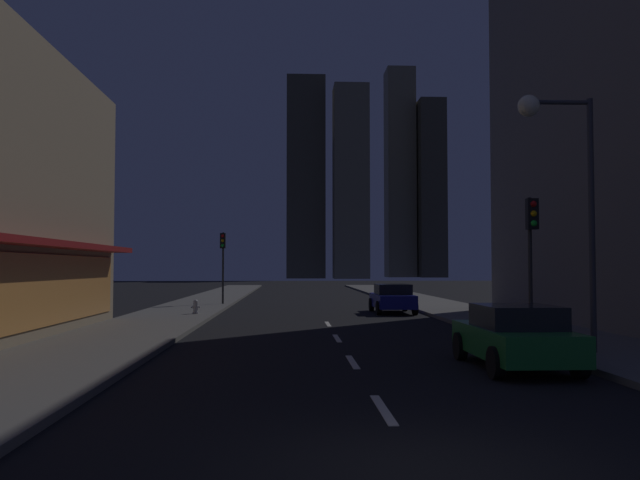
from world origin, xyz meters
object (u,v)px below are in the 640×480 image
car_parked_near (515,336)px  fire_hydrant_far_left (196,307)px  car_parked_far (392,298)px  traffic_light_near_right (532,237)px  street_lamp_right (559,160)px  traffic_light_far_left (223,252)px

car_parked_near → fire_hydrant_far_left: 18.27m
car_parked_far → traffic_light_near_right: 14.15m
car_parked_far → traffic_light_near_right: traffic_light_near_right is taller
car_parked_far → street_lamp_right: bearing=-83.7°
car_parked_near → car_parked_far: same height
car_parked_near → fire_hydrant_far_left: (-9.50, 15.60, -0.29)m
car_parked_far → traffic_light_near_right: size_ratio=1.01×
traffic_light_near_right → car_parked_near: bearing=-116.0°
traffic_light_far_left → traffic_light_near_right: bearing=-60.8°
car_parked_near → street_lamp_right: size_ratio=0.64×
fire_hydrant_far_left → traffic_light_near_right: size_ratio=0.16×
fire_hydrant_far_left → traffic_light_near_right: 16.56m
traffic_light_near_right → car_parked_far: bearing=97.8°
fire_hydrant_far_left → street_lamp_right: (11.28, -14.00, 4.61)m
fire_hydrant_far_left → street_lamp_right: size_ratio=0.10×
traffic_light_near_right → street_lamp_right: size_ratio=0.64×
car_parked_far → fire_hydrant_far_left: size_ratio=6.48×
car_parked_near → street_lamp_right: (1.78, 1.60, 4.33)m
fire_hydrant_far_left → traffic_light_near_right: bearing=-45.7°
traffic_light_near_right → traffic_light_far_left: size_ratio=1.00×
car_parked_near → car_parked_far: (0.00, 17.71, 0.00)m
car_parked_near → traffic_light_near_right: 4.98m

